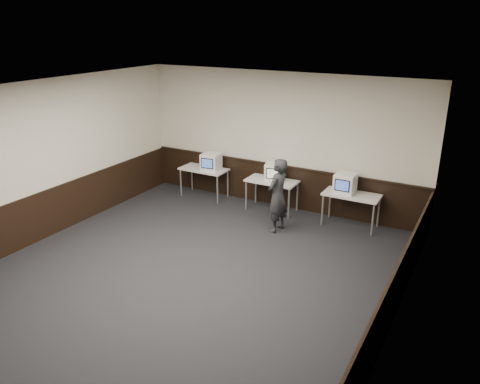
% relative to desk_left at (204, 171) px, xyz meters
% --- Properties ---
extents(floor, '(8.00, 8.00, 0.00)m').
position_rel_desk_left_xyz_m(floor, '(1.90, -3.60, -0.68)').
color(floor, black).
rests_on(floor, ground).
extents(ceiling, '(8.00, 8.00, 0.00)m').
position_rel_desk_left_xyz_m(ceiling, '(1.90, -3.60, 2.52)').
color(ceiling, white).
rests_on(ceiling, back_wall).
extents(back_wall, '(7.00, 0.00, 7.00)m').
position_rel_desk_left_xyz_m(back_wall, '(1.90, 0.40, 0.92)').
color(back_wall, beige).
rests_on(back_wall, ground).
extents(left_wall, '(0.00, 8.00, 8.00)m').
position_rel_desk_left_xyz_m(left_wall, '(-1.60, -3.60, 0.92)').
color(left_wall, beige).
rests_on(left_wall, ground).
extents(right_wall, '(0.00, 8.00, 8.00)m').
position_rel_desk_left_xyz_m(right_wall, '(5.40, -3.60, 0.92)').
color(right_wall, beige).
rests_on(right_wall, ground).
extents(wainscot_back, '(6.98, 0.04, 1.00)m').
position_rel_desk_left_xyz_m(wainscot_back, '(1.90, 0.38, -0.18)').
color(wainscot_back, black).
rests_on(wainscot_back, back_wall).
extents(wainscot_left, '(0.04, 7.98, 1.00)m').
position_rel_desk_left_xyz_m(wainscot_left, '(-1.58, -3.60, -0.18)').
color(wainscot_left, black).
rests_on(wainscot_left, left_wall).
extents(wainscot_right, '(0.04, 7.98, 1.00)m').
position_rel_desk_left_xyz_m(wainscot_right, '(5.38, -3.60, -0.18)').
color(wainscot_right, black).
rests_on(wainscot_right, right_wall).
extents(wainscot_rail, '(6.98, 0.06, 0.04)m').
position_rel_desk_left_xyz_m(wainscot_rail, '(1.90, 0.36, 0.34)').
color(wainscot_rail, black).
rests_on(wainscot_rail, wainscot_back).
extents(desk_left, '(1.20, 0.60, 0.75)m').
position_rel_desk_left_xyz_m(desk_left, '(0.00, 0.00, 0.00)').
color(desk_left, silver).
rests_on(desk_left, ground).
extents(desk_center, '(1.20, 0.60, 0.75)m').
position_rel_desk_left_xyz_m(desk_center, '(1.90, 0.00, 0.00)').
color(desk_center, silver).
rests_on(desk_center, ground).
extents(desk_right, '(1.20, 0.60, 0.75)m').
position_rel_desk_left_xyz_m(desk_right, '(3.80, 0.00, 0.00)').
color(desk_right, silver).
rests_on(desk_right, ground).
extents(emac_left, '(0.48, 0.51, 0.43)m').
position_rel_desk_left_xyz_m(emac_left, '(0.24, -0.02, 0.29)').
color(emac_left, white).
rests_on(emac_left, desk_left).
extents(emac_center, '(0.52, 0.53, 0.41)m').
position_rel_desk_left_xyz_m(emac_center, '(1.93, 0.04, 0.28)').
color(emac_center, white).
rests_on(emac_center, desk_center).
extents(emac_right, '(0.44, 0.47, 0.43)m').
position_rel_desk_left_xyz_m(emac_right, '(3.64, 0.00, 0.29)').
color(emac_right, white).
rests_on(emac_right, desk_right).
extents(person, '(0.46, 0.63, 1.61)m').
position_rel_desk_left_xyz_m(person, '(2.50, -0.98, 0.12)').
color(person, '#222327').
rests_on(person, ground).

